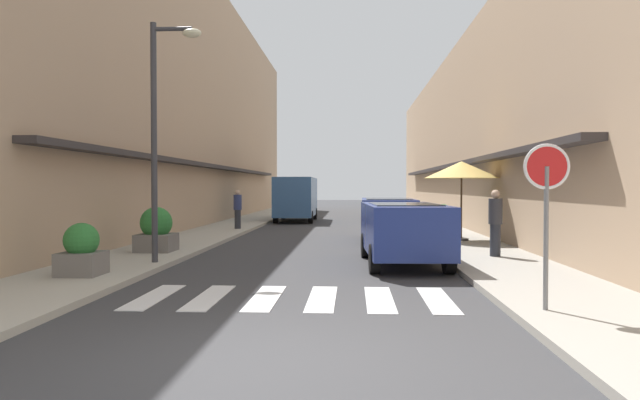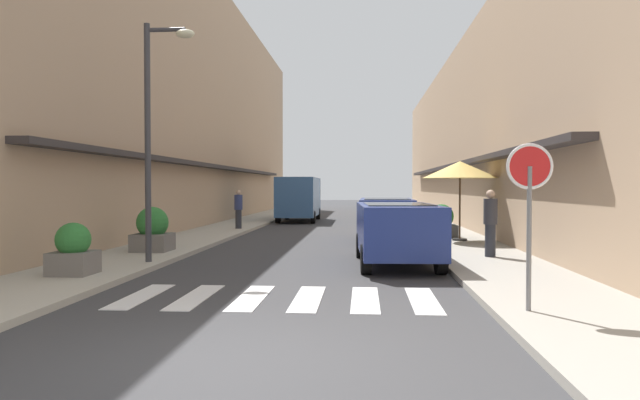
{
  "view_description": "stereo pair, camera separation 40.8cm",
  "coord_description": "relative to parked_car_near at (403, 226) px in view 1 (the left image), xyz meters",
  "views": [
    {
      "loc": [
        0.97,
        -5.84,
        1.87
      ],
      "look_at": [
        -0.29,
        16.26,
        1.34
      ],
      "focal_mm": 31.67,
      "sensor_mm": 36.0,
      "label": 1
    },
    {
      "loc": [
        1.38,
        -5.81,
        1.87
      ],
      "look_at": [
        -0.29,
        16.26,
        1.34
      ],
      "focal_mm": 31.67,
      "sensor_mm": 36.0,
      "label": 2
    }
  ],
  "objects": [
    {
      "name": "building_row_right",
      "position": [
        6.01,
        13.32,
        3.27
      ],
      "size": [
        5.5,
        45.88,
        8.4
      ],
      "color": "tan",
      "rests_on": "ground_plane"
    },
    {
      "name": "crosswalk",
      "position": [
        -2.18,
        -4.14,
        -0.92
      ],
      "size": [
        5.2,
        2.2,
        0.01
      ],
      "color": "silver",
      "rests_on": "ground_plane"
    },
    {
      "name": "cafe_umbrella",
      "position": [
        2.34,
        5.13,
        1.48
      ],
      "size": [
        2.42,
        2.42,
        2.57
      ],
      "color": "#262626",
      "rests_on": "sidewalk_right"
    },
    {
      "name": "parked_car_mid",
      "position": [
        -0.0,
        5.85,
        -0.0
      ],
      "size": [
        1.87,
        4.26,
        1.47
      ],
      "color": "navy",
      "rests_on": "ground_plane"
    },
    {
      "name": "pedestrian_walking_near",
      "position": [
        2.38,
        0.88,
        0.08
      ],
      "size": [
        0.34,
        0.34,
        1.67
      ],
      "rotation": [
        0.0,
        0.0,
        4.09
      ],
      "color": "#282B33",
      "rests_on": "sidewalk_right"
    },
    {
      "name": "planter_far",
      "position": [
        1.94,
        6.42,
        -0.3
      ],
      "size": [
        1.0,
        1.0,
        1.14
      ],
      "color": "#4C4C4C",
      "rests_on": "sidewalk_right"
    },
    {
      "name": "sidewalk_right",
      "position": [
        2.28,
        11.88,
        -0.86
      ],
      "size": [
        2.47,
        68.26,
        0.12
      ],
      "primitive_type": "cube",
      "color": "#9E998E",
      "rests_on": "ground_plane"
    },
    {
      "name": "sidewalk_left",
      "position": [
        -6.65,
        11.88,
        -0.86
      ],
      "size": [
        2.47,
        68.26,
        0.12
      ],
      "primitive_type": "cube",
      "color": "#ADA899",
      "rests_on": "ground_plane"
    },
    {
      "name": "planter_corner",
      "position": [
        -6.55,
        -2.64,
        -0.33
      ],
      "size": [
        0.79,
        0.79,
        1.03
      ],
      "color": "slate",
      "rests_on": "sidewalk_left"
    },
    {
      "name": "parked_car_near",
      "position": [
        0.0,
        0.0,
        0.0
      ],
      "size": [
        1.96,
        4.3,
        1.47
      ],
      "color": "navy",
      "rests_on": "ground_plane"
    },
    {
      "name": "delivery_van",
      "position": [
        -4.22,
        16.74,
        0.48
      ],
      "size": [
        2.04,
        5.41,
        2.37
      ],
      "color": "#33598C",
      "rests_on": "ground_plane"
    },
    {
      "name": "planter_midblock",
      "position": [
        -6.5,
        1.47,
        -0.25
      ],
      "size": [
        0.96,
        0.96,
        1.2
      ],
      "color": "slate",
      "rests_on": "sidewalk_left"
    },
    {
      "name": "ground_plane",
      "position": [
        -2.18,
        11.88,
        -0.92
      ],
      "size": [
        107.27,
        107.27,
        0.0
      ],
      "primitive_type": "plane",
      "color": "#38383A"
    },
    {
      "name": "round_street_sign",
      "position": [
        1.53,
        -5.33,
        1.0
      ],
      "size": [
        0.65,
        0.07,
        2.36
      ],
      "color": "slate",
      "rests_on": "sidewalk_right"
    },
    {
      "name": "pedestrian_walking_far",
      "position": [
        -5.97,
        9.74,
        0.05
      ],
      "size": [
        0.34,
        0.34,
        1.62
      ],
      "rotation": [
        0.0,
        0.0,
        0.28
      ],
      "color": "#282B33",
      "rests_on": "sidewalk_left"
    },
    {
      "name": "street_lamp",
      "position": [
        -5.59,
        -0.69,
        2.55
      ],
      "size": [
        1.19,
        0.28,
        5.51
      ],
      "color": "#38383D",
      "rests_on": "sidewalk_left"
    },
    {
      "name": "building_row_left",
      "position": [
        -10.38,
        13.32,
        5.07
      ],
      "size": [
        5.5,
        45.88,
        11.98
      ],
      "color": "tan",
      "rests_on": "ground_plane"
    }
  ]
}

